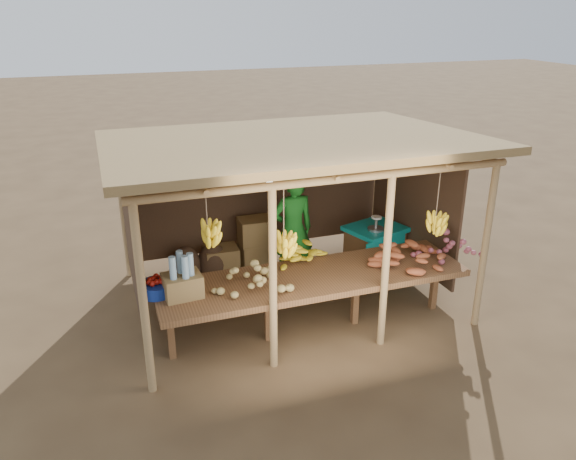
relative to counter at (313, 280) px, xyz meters
name	(u,v)px	position (x,y,z in m)	size (l,w,h in m)	color
ground	(288,297)	(0.00, 0.95, -0.74)	(60.00, 60.00, 0.00)	brown
stall_structure	(291,174)	(-0.01, 0.80, 1.16)	(4.70, 3.50, 2.43)	#A78456
counter	(313,280)	(0.00, 0.00, 0.00)	(3.90, 1.05, 0.80)	brown
potato_heap	(249,276)	(-0.85, -0.09, 0.24)	(0.88, 0.53, 0.36)	tan
sweet_potato_heap	(414,252)	(1.33, -0.14, 0.24)	(1.00, 0.60, 0.36)	#9D4A28
onion_heap	(450,246)	(1.90, -0.12, 0.24)	(0.90, 0.54, 0.36)	#A95261
banana_pile	(301,249)	(0.00, 0.43, 0.24)	(0.66, 0.39, 0.35)	yellow
tomato_basin	(156,287)	(-1.90, 0.16, 0.15)	(0.40, 0.40, 0.21)	navy
bottle_box	(182,280)	(-1.62, 0.00, 0.27)	(0.46, 0.37, 0.54)	olive
vendor	(293,230)	(0.21, 1.33, 0.13)	(0.64, 0.42, 1.74)	#176A1D
tarp_crate	(374,248)	(1.56, 1.32, -0.34)	(0.99, 0.92, 0.98)	brown
carton_stack	(245,248)	(-0.34, 2.05, -0.38)	(1.09, 0.43, 0.82)	olive
burlap_sacks	(199,261)	(-1.07, 2.04, -0.47)	(0.87, 0.46, 0.62)	#4A3322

